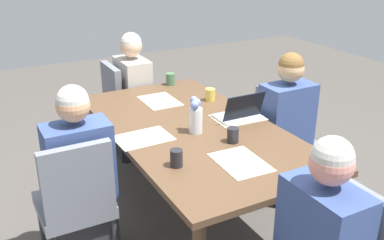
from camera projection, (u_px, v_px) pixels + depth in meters
The scene contains 18 objects.
ground_plane at pixel (192, 218), 3.37m from camera, with size 10.00×10.00×0.00m, color #4C4742.
dining_table at pixel (192, 136), 3.11m from camera, with size 2.00×1.07×0.76m.
chair_far_left_near at pixel (76, 198), 2.70m from camera, with size 0.44×0.44×0.90m.
person_far_left_near at pixel (82, 186), 2.78m from camera, with size 0.36×0.40×1.19m.
chair_near_left_mid at pixel (285, 134), 3.59m from camera, with size 0.44×0.44×0.90m.
person_near_left_mid at pixel (285, 135), 3.50m from camera, with size 0.36×0.40×1.19m.
chair_head_right_left_far at pixel (125, 105), 4.21m from camera, with size 0.44×0.44×0.90m.
person_head_right_left_far at pixel (134, 103), 4.19m from camera, with size 0.40×0.36×1.19m.
flower_vase at pixel (195, 116), 2.94m from camera, with size 0.10×0.09×0.25m.
placemat_far_left_near at pixel (143, 138), 2.90m from camera, with size 0.36×0.26×0.00m, color beige.
placemat_near_left_mid at pixel (238, 118), 3.23m from camera, with size 0.36×0.26×0.00m, color beige.
placemat_head_right_left_far at pixel (160, 101), 3.56m from camera, with size 0.36×0.26×0.00m, color beige.
placemat_head_left_right_near at pixel (241, 162), 2.59m from camera, with size 0.36×0.26×0.00m, color beige.
laptop_near_left_mid at pixel (239, 113), 3.19m from camera, with size 0.22×0.32×0.21m.
coffee_mug_near_left at pixel (176, 158), 2.53m from camera, with size 0.07×0.07×0.10m, color #232328.
coffee_mug_near_right at pixel (210, 95), 3.56m from camera, with size 0.08×0.08×0.10m, color #DBC64C.
coffee_mug_centre_left at pixel (233, 135), 2.83m from camera, with size 0.08×0.08×0.10m, color #232328.
coffee_mug_centre_right at pixel (170, 79), 3.93m from camera, with size 0.08×0.08×0.11m, color #47704C.
Camera 1 is at (-2.49, 1.34, 1.97)m, focal length 41.40 mm.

